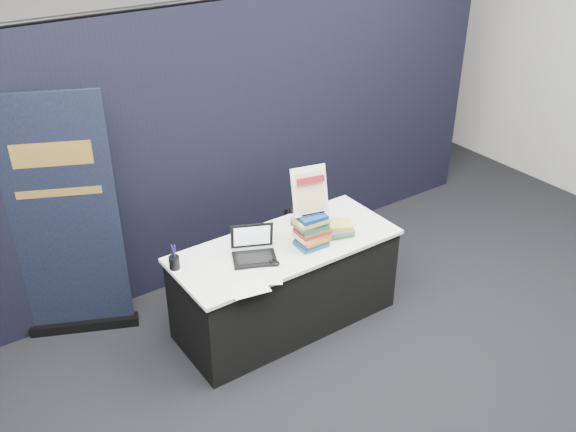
# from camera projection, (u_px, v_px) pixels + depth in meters

# --- Properties ---
(floor) EXTENTS (8.00, 8.00, 0.00)m
(floor) POSITION_uv_depth(u_px,v_px,m) (326.00, 357.00, 4.95)
(floor) COLOR black
(floor) RESTS_ON ground
(wall_back) EXTENTS (8.00, 0.02, 3.50)m
(wall_back) POSITION_uv_depth(u_px,v_px,m) (105.00, 27.00, 6.95)
(wall_back) COLOR #ACABA3
(wall_back) RESTS_ON floor
(drape_partition) EXTENTS (6.00, 0.08, 2.40)m
(drape_partition) POSITION_uv_depth(u_px,v_px,m) (216.00, 146.00, 5.50)
(drape_partition) COLOR black
(drape_partition) RESTS_ON floor
(display_table) EXTENTS (1.80, 0.75, 0.75)m
(display_table) POSITION_uv_depth(u_px,v_px,m) (286.00, 283.00, 5.16)
(display_table) COLOR black
(display_table) RESTS_ON floor
(laptop) EXTENTS (0.39, 0.38, 0.24)m
(laptop) POSITION_uv_depth(u_px,v_px,m) (251.00, 251.00, 4.78)
(laptop) COLOR black
(laptop) RESTS_ON display_table
(mouse) EXTENTS (0.10, 0.12, 0.03)m
(mouse) POSITION_uv_depth(u_px,v_px,m) (274.00, 262.00, 4.72)
(mouse) COLOR black
(mouse) RESTS_ON display_table
(brochure_left) EXTENTS (0.30, 0.24, 0.00)m
(brochure_left) POSITION_uv_depth(u_px,v_px,m) (249.00, 288.00, 4.46)
(brochure_left) COLOR white
(brochure_left) RESTS_ON display_table
(brochure_mid) EXTENTS (0.31, 0.29, 0.00)m
(brochure_mid) POSITION_uv_depth(u_px,v_px,m) (265.00, 278.00, 4.57)
(brochure_mid) COLOR silver
(brochure_mid) RESTS_ON display_table
(brochure_right) EXTENTS (0.29, 0.22, 0.00)m
(brochure_right) POSITION_uv_depth(u_px,v_px,m) (259.00, 263.00, 4.74)
(brochure_right) COLOR silver
(brochure_right) RESTS_ON display_table
(pen_cup) EXTENTS (0.08, 0.08, 0.10)m
(pen_cup) POSITION_uv_depth(u_px,v_px,m) (174.00, 263.00, 4.66)
(pen_cup) COLOR black
(pen_cup) RESTS_ON display_table
(book_stack_tall) EXTENTS (0.25, 0.20, 0.28)m
(book_stack_tall) POSITION_uv_depth(u_px,v_px,m) (311.00, 231.00, 4.87)
(book_stack_tall) COLOR #1B5C68
(book_stack_tall) RESTS_ON display_table
(book_stack_short) EXTENTS (0.27, 0.24, 0.10)m
(book_stack_short) POSITION_uv_depth(u_px,v_px,m) (339.00, 229.00, 5.08)
(book_stack_short) COLOR #228149
(book_stack_short) RESTS_ON display_table
(info_sign) EXTENTS (0.29, 0.17, 0.38)m
(info_sign) POSITION_uv_depth(u_px,v_px,m) (310.00, 191.00, 4.74)
(info_sign) COLOR black
(info_sign) RESTS_ON book_stack_tall
(pullup_banner) EXTENTS (0.81, 0.44, 2.01)m
(pullup_banner) POSITION_uv_depth(u_px,v_px,m) (67.00, 235.00, 4.82)
(pullup_banner) COLOR black
(pullup_banner) RESTS_ON floor
(stacking_chair) EXTENTS (0.46, 0.47, 0.80)m
(stacking_chair) POSITION_uv_depth(u_px,v_px,m) (311.00, 243.00, 5.57)
(stacking_chair) COLOR black
(stacking_chair) RESTS_ON floor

